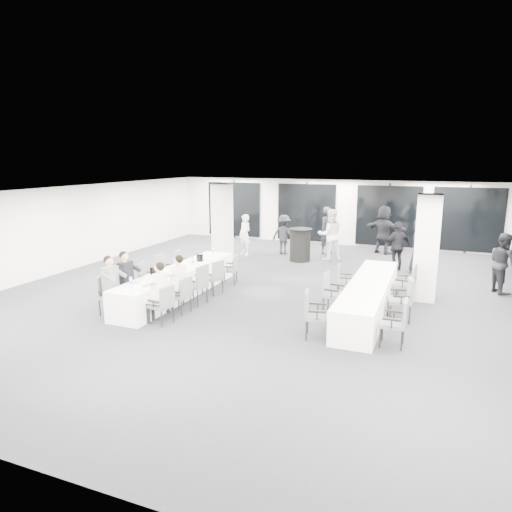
{
  "coord_description": "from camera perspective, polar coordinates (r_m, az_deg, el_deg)",
  "views": [
    {
      "loc": [
        4.39,
        -11.5,
        3.69
      ],
      "look_at": [
        -0.13,
        -0.2,
        1.08
      ],
      "focal_mm": 32.0,
      "sensor_mm": 36.0,
      "label": 1
    }
  ],
  "objects": [
    {
      "name": "room",
      "position": [
        13.29,
        6.17,
        2.07
      ],
      "size": [
        14.04,
        16.04,
        2.84
      ],
      "color": "#26262B",
      "rests_on": "ground"
    },
    {
      "name": "banquet_table_main",
      "position": [
        12.62,
        -9.62,
        -3.3
      ],
      "size": [
        0.9,
        5.0,
        0.75
      ],
      "primitive_type": "cube",
      "color": "white",
      "rests_on": "floor"
    },
    {
      "name": "chair_side_right_mid",
      "position": [
        11.04,
        17.96,
        -4.88
      ],
      "size": [
        0.61,
        0.64,
        1.01
      ],
      "rotation": [
        0.0,
        0.0,
        1.79
      ],
      "color": "#54565C",
      "rests_on": "floor"
    },
    {
      "name": "wine_glass",
      "position": [
        10.54,
        -15.31,
        -3.68
      ],
      "size": [
        0.08,
        0.08,
        0.2
      ],
      "color": "silver",
      "rests_on": "banquet_table_main"
    },
    {
      "name": "standing_guest_f",
      "position": [
        18.57,
        15.69,
        3.57
      ],
      "size": [
        2.1,
        1.58,
        2.15
      ],
      "primitive_type": "imported",
      "rotation": [
        0.0,
        0.0,
        2.67
      ],
      "color": "black",
      "rests_on": "floor"
    },
    {
      "name": "chair_main_right_second",
      "position": [
        11.18,
        -9.2,
        -4.6
      ],
      "size": [
        0.49,
        0.54,
        0.89
      ],
      "rotation": [
        0.0,
        0.0,
        1.46
      ],
      "color": "#54565C",
      "rests_on": "floor"
    },
    {
      "name": "seated_guest_a",
      "position": [
        11.4,
        -17.49,
        -3.07
      ],
      "size": [
        0.5,
        0.38,
        1.44
      ],
      "rotation": [
        0.0,
        0.0,
        -1.57
      ],
      "color": "slate",
      "rests_on": "floor"
    },
    {
      "name": "plate_c",
      "position": [
        12.21,
        -10.52,
        -1.97
      ],
      "size": [
        0.19,
        0.19,
        0.03
      ],
      "color": "white",
      "rests_on": "banquet_table_main"
    },
    {
      "name": "standing_guest_e",
      "position": [
        15.77,
        19.8,
        1.66
      ],
      "size": [
        0.72,
        1.06,
        2.05
      ],
      "primitive_type": "imported",
      "rotation": [
        0.0,
        0.0,
        1.44
      ],
      "color": "black",
      "rests_on": "floor"
    },
    {
      "name": "standing_guest_d",
      "position": [
        15.85,
        17.28,
        1.56
      ],
      "size": [
        1.25,
        1.16,
        1.87
      ],
      "primitive_type": "imported",
      "rotation": [
        0.0,
        0.0,
        3.79
      ],
      "color": "black",
      "rests_on": "floor"
    },
    {
      "name": "chair_side_right_far",
      "position": [
        12.38,
        18.44,
        -3.07
      ],
      "size": [
        0.56,
        0.61,
        1.02
      ],
      "rotation": [
        0.0,
        0.0,
        1.48
      ],
      "color": "#54565C",
      "rests_on": "floor"
    },
    {
      "name": "chair_main_left_near",
      "position": [
        11.57,
        -18.09,
        -4.33
      ],
      "size": [
        0.56,
        0.59,
        0.94
      ],
      "rotation": [
        0.0,
        0.0,
        -1.36
      ],
      "color": "#54565C",
      "rests_on": "floor"
    },
    {
      "name": "chair_main_left_far",
      "position": [
        14.31,
        -9.18,
        -0.85
      ],
      "size": [
        0.53,
        0.56,
        0.91
      ],
      "rotation": [
        0.0,
        0.0,
        -1.4
      ],
      "color": "#54565C",
      "rests_on": "floor"
    },
    {
      "name": "seated_guest_d",
      "position": [
        11.19,
        -9.94,
        -2.98
      ],
      "size": [
        0.5,
        0.38,
        1.44
      ],
      "rotation": [
        0.0,
        0.0,
        1.57
      ],
      "color": "silver",
      "rests_on": "floor"
    },
    {
      "name": "standing_guest_c",
      "position": [
        17.8,
        3.5,
        3.0
      ],
      "size": [
        1.19,
        0.7,
        1.75
      ],
      "primitive_type": "imported",
      "rotation": [
        0.0,
        0.0,
        3.03
      ],
      "color": "black",
      "rests_on": "floor"
    },
    {
      "name": "water_bottle_b",
      "position": [
        12.91,
        -7.9,
        -0.62
      ],
      "size": [
        0.08,
        0.08,
        0.24
      ],
      "primitive_type": "cylinder",
      "color": "silver",
      "rests_on": "banquet_table_main"
    },
    {
      "name": "cocktail_table",
      "position": [
        16.73,
        5.53,
        1.43
      ],
      "size": [
        0.86,
        0.86,
        1.19
      ],
      "color": "black",
      "rests_on": "floor"
    },
    {
      "name": "ice_bucket_near",
      "position": [
        11.75,
        -12.53,
        -1.98
      ],
      "size": [
        0.24,
        0.24,
        0.28
      ],
      "primitive_type": "cylinder",
      "color": "black",
      "rests_on": "banquet_table_main"
    },
    {
      "name": "chair_side_left_near",
      "position": [
        9.64,
        7.16,
        -6.87
      ],
      "size": [
        0.6,
        0.63,
        1.0
      ],
      "rotation": [
        0.0,
        0.0,
        -1.36
      ],
      "color": "#54565C",
      "rests_on": "floor"
    },
    {
      "name": "chair_main_left_mid",
      "position": [
        12.78,
        -13.54,
        -2.55
      ],
      "size": [
        0.56,
        0.59,
        0.93
      ],
      "rotation": [
        0.0,
        0.0,
        -1.35
      ],
      "color": "#54565C",
      "rests_on": "floor"
    },
    {
      "name": "standing_guest_h",
      "position": [
        14.36,
        28.54,
        -0.34
      ],
      "size": [
        0.9,
        1.08,
        1.92
      ],
      "primitive_type": "imported",
      "rotation": [
        0.0,
        0.0,
        2.0
      ],
      "color": "black",
      "rests_on": "floor"
    },
    {
      "name": "chair_main_right_far",
      "position": [
        13.62,
        -3.05,
        -1.44
      ],
      "size": [
        0.53,
        0.56,
        0.88
      ],
      "rotation": [
        0.0,
        0.0,
        1.8
      ],
      "color": "#54565C",
      "rests_on": "floor"
    },
    {
      "name": "column_right",
      "position": [
        12.71,
        20.56,
        0.95
      ],
      "size": [
        0.6,
        0.6,
        2.8
      ],
      "primitive_type": "cube",
      "color": "silver",
      "rests_on": "floor"
    },
    {
      "name": "banquet_table_side",
      "position": [
        11.52,
        13.87,
        -4.98
      ],
      "size": [
        0.9,
        5.0,
        0.75
      ],
      "primitive_type": "cube",
      "color": "white",
      "rests_on": "floor"
    },
    {
      "name": "seated_guest_c",
      "position": [
        10.53,
        -12.25,
        -4.02
      ],
      "size": [
        0.5,
        0.38,
        1.44
      ],
      "rotation": [
        0.0,
        0.0,
        1.57
      ],
      "color": "silver",
      "rests_on": "floor"
    },
    {
      "name": "plate_a",
      "position": [
        11.33,
        -14.79,
        -3.28
      ],
      "size": [
        0.21,
        0.21,
        0.03
      ],
      "color": "white",
      "rests_on": "banquet_table_main"
    },
    {
      "name": "chair_main_right_mid",
      "position": [
        11.78,
        -7.28,
        -3.26
      ],
      "size": [
        0.57,
        0.62,
        1.03
      ],
      "rotation": [
        0.0,
        0.0,
        1.48
      ],
      "color": "#54565C",
      "rests_on": "floor"
    },
    {
      "name": "water_bottle_a",
      "position": [
        11.13,
        -15.38,
        -3.08
      ],
      "size": [
        0.07,
        0.07,
        0.21
      ],
      "primitive_type": "cylinder",
      "color": "silver",
      "rests_on": "banquet_table_main"
    },
    {
      "name": "chair_main_right_fourth",
      "position": [
        12.61,
        -5.2,
        -2.41
      ],
      "size": [
        0.57,
        0.6,
        0.94
      ],
      "rotation": [
        0.0,
        0.0,
        1.34
      ],
      "color": "#54565C",
      "rests_on": "floor"
    },
    {
      "name": "ice_bucket_far",
      "position": [
        13.38,
        -7.04,
        -0.19
      ],
      "size": [
        0.19,
        0.19,
        0.22
      ],
      "primitive_type": "cylinder",
      "color": "black",
      "rests_on": "banquet_table_main"
    },
    {
      "name": "chair_side_right_near",
      "position": [
        9.54,
        17.24,
        -7.64
      ],
      "size": [
        0.49,
        0.56,
        0.97
      ],
      "rotation": [
        0.0,
        0.0,
        1.58
      ],
      "color": "#54565C",
      "rests_on": "floor"
    },
    {
      "name": "chair_main_left_fourth",
      "position": [
        13.46,
        -11.46,
        -1.6
      ],
      "size": [
        0.49,
        0.55,
        0.97
      ],
      "rotation": [
        0.0,
        0.0,
        -1.57
      ],
      "color": "#54565C",
      "rests_on": "floor"
    },
    {
      "name": "chair_side_left_mid",
      "position": [
        11.2,
        9.36,
        -4.27
      ],
      "size": [
        0.53,
        0.58,
        0.99
      ],
      "rotation": [
        0.0,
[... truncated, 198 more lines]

